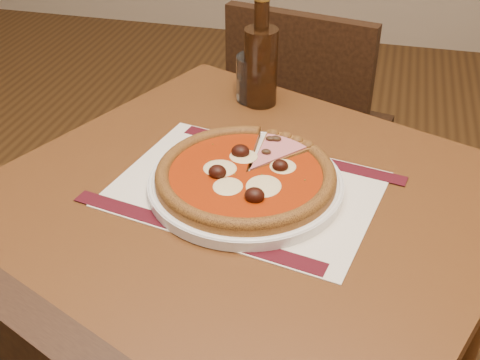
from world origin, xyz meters
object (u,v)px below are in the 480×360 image
object	(u,v)px
table	(237,249)
plate	(246,184)
bottle	(261,63)
water_glass	(255,78)
pizza	(246,174)
chair_far	(306,125)

from	to	relation	value
table	plate	xyz separation A→B (m)	(0.01, 0.04, 0.11)
table	bottle	world-z (taller)	bottle
water_glass	bottle	size ratio (longest dim) A/B	0.42
bottle	pizza	bearing A→B (deg)	-81.64
plate	bottle	world-z (taller)	bottle
chair_far	bottle	world-z (taller)	bottle
chair_far	plate	bearing A→B (deg)	101.64
bottle	plate	bearing A→B (deg)	-81.63
chair_far	water_glass	size ratio (longest dim) A/B	8.69
chair_far	plate	world-z (taller)	chair_far
chair_far	pizza	world-z (taller)	chair_far
plate	water_glass	distance (m)	0.34
table	water_glass	world-z (taller)	water_glass
bottle	water_glass	bearing A→B (deg)	137.17
table	pizza	distance (m)	0.14
pizza	bottle	xyz separation A→B (m)	(-0.05, 0.32, 0.06)
pizza	water_glass	distance (m)	0.34
table	chair_far	world-z (taller)	chair_far
pizza	bottle	world-z (taller)	bottle
chair_far	bottle	bearing A→B (deg)	95.02
pizza	water_glass	size ratio (longest dim) A/B	3.09
bottle	chair_far	bearing A→B (deg)	83.16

